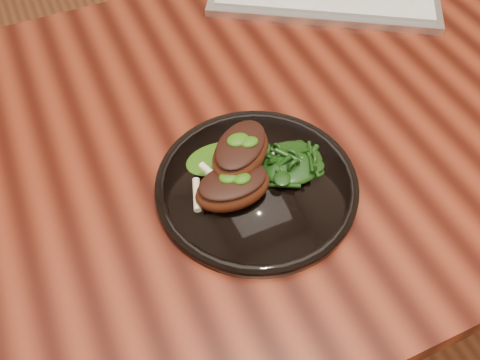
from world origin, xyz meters
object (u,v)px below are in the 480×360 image
object	(u,v)px
desk	(272,150)
keyboard	(324,1)
greens_heap	(291,160)
lamb_chop_front	(232,187)
plate	(257,185)

from	to	relation	value
desk	keyboard	distance (m)	0.32
greens_heap	lamb_chop_front	bearing A→B (deg)	-171.22
plate	greens_heap	distance (m)	0.06
desk	keyboard	bearing A→B (deg)	46.23
plate	lamb_chop_front	world-z (taller)	lamb_chop_front
desk	keyboard	xyz separation A→B (m)	(0.21, 0.22, 0.09)
lamb_chop_front	keyboard	distance (m)	0.49
lamb_chop_front	greens_heap	xyz separation A→B (m)	(0.09, 0.01, -0.01)
lamb_chop_front	keyboard	xyz separation A→B (m)	(0.34, 0.35, -0.03)
plate	lamb_chop_front	bearing A→B (deg)	-166.48
greens_heap	keyboard	distance (m)	0.42
lamb_chop_front	greens_heap	size ratio (longest dim) A/B	1.22
plate	greens_heap	bearing A→B (deg)	5.19
desk	lamb_chop_front	distance (m)	0.22
keyboard	plate	bearing A→B (deg)	-131.36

